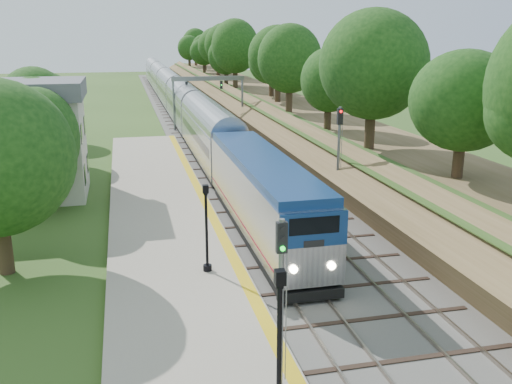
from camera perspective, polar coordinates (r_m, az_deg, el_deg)
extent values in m
cube|color=#4C4944|center=(72.26, -5.69, 6.87)|extent=(9.50, 170.00, 0.12)
cube|color=gray|center=(71.94, -7.86, 6.87)|extent=(0.08, 170.00, 0.16)
cube|color=gray|center=(72.09, -6.71, 6.93)|extent=(0.08, 170.00, 0.16)
cube|color=gray|center=(72.41, -4.69, 7.02)|extent=(0.08, 170.00, 0.16)
cube|color=gray|center=(72.63, -3.55, 7.07)|extent=(0.08, 170.00, 0.16)
cube|color=#9F9480|center=(29.02, -8.27, -6.53)|extent=(6.40, 68.00, 0.38)
cube|color=gold|center=(29.28, -2.70, -5.76)|extent=(0.55, 68.00, 0.01)
cube|color=brown|center=(73.87, 1.67, 8.26)|extent=(9.00, 170.00, 3.00)
cube|color=brown|center=(73.01, -1.32, 8.01)|extent=(4.47, 170.00, 4.54)
cylinder|color=#332316|center=(73.19, 0.54, 10.41)|extent=(0.60, 0.60, 2.62)
sphere|color=#13380F|center=(72.94, 0.54, 13.20)|extent=(5.70, 5.70, 5.70)
cylinder|color=#332316|center=(122.22, -5.13, 12.49)|extent=(0.60, 0.60, 2.62)
sphere|color=#13380F|center=(122.08, -5.17, 14.16)|extent=(5.70, 5.70, 5.70)
cube|color=beige|center=(42.09, -22.24, 4.01)|extent=(8.00, 6.00, 6.80)
cube|color=#585B60|center=(41.55, -22.82, 9.41)|extent=(8.60, 6.60, 1.20)
cube|color=black|center=(40.21, -16.75, 1.68)|extent=(0.05, 1.10, 1.30)
cube|color=black|center=(43.71, -16.50, 2.79)|extent=(0.05, 1.10, 1.30)
cube|color=black|center=(39.65, -17.06, 5.60)|extent=(0.05, 1.10, 1.30)
cube|color=black|center=(43.20, -16.78, 6.41)|extent=(0.05, 1.10, 1.30)
cylinder|color=slate|center=(66.55, -8.21, 8.67)|extent=(0.24, 0.24, 6.20)
cylinder|color=slate|center=(67.70, -1.37, 8.94)|extent=(0.24, 0.24, 6.20)
cube|color=slate|center=(66.73, -4.82, 11.25)|extent=(8.40, 0.25, 0.50)
cube|color=black|center=(66.32, -6.96, 10.51)|extent=(0.30, 0.20, 0.90)
cube|color=black|center=(66.87, -3.49, 10.64)|extent=(0.30, 0.20, 0.90)
cylinder|color=#332316|center=(38.42, -19.84, -0.12)|extent=(0.60, 0.60, 2.45)
sphere|color=#13380F|center=(37.70, -20.30, 4.74)|extent=(5.32, 5.32, 5.32)
cylinder|color=#332316|center=(53.95, -18.05, 4.40)|extent=(0.60, 0.60, 2.45)
sphere|color=#13380F|center=(53.44, -18.36, 7.90)|extent=(5.32, 5.32, 5.32)
cube|color=black|center=(31.95, 0.64, -3.52)|extent=(2.67, 16.69, 0.58)
cube|color=#B7BAC1|center=(31.36, 0.65, -0.19)|extent=(2.90, 17.38, 3.28)
cube|color=navy|center=(30.91, 0.66, 3.12)|extent=(2.78, 16.69, 0.42)
cube|color=navy|center=(23.11, 5.81, -3.78)|extent=(2.87, 0.10, 1.45)
cube|color=black|center=(23.01, 5.86, -3.36)|extent=(2.12, 0.06, 0.72)
cube|color=maroon|center=(31.69, 0.64, -2.12)|extent=(2.92, 17.03, 0.10)
cube|color=#B7BAC1|center=(49.58, -4.58, 5.29)|extent=(2.90, 19.31, 3.77)
cube|color=#B7BAC1|center=(69.11, -7.10, 8.18)|extent=(2.90, 19.31, 3.77)
cube|color=#B7BAC1|center=(88.81, -8.53, 9.79)|extent=(2.90, 19.31, 3.77)
cube|color=#B7BAC1|center=(108.58, -9.44, 10.80)|extent=(2.90, 19.31, 3.77)
cube|color=#B7BAC1|center=(128.40, -10.08, 11.51)|extent=(2.90, 19.31, 3.77)
cylinder|color=black|center=(16.51, 2.33, -15.54)|extent=(0.14, 0.14, 4.01)
cube|color=black|center=(15.48, 2.42, -8.52)|extent=(0.29, 0.29, 0.41)
cube|color=silver|center=(15.48, 2.42, -8.52)|extent=(0.21, 0.21, 0.31)
cylinder|color=black|center=(26.85, -4.87, -7.55)|extent=(0.41, 0.41, 0.28)
cylinder|color=black|center=(26.19, -4.97, -3.91)|extent=(0.13, 0.13, 3.62)
cube|color=black|center=(25.59, -5.07, 0.31)|extent=(0.27, 0.27, 0.37)
cube|color=silver|center=(25.59, -5.07, 0.31)|extent=(0.19, 0.19, 0.28)
cylinder|color=slate|center=(17.60, 2.49, -11.23)|extent=(0.17, 0.17, 5.50)
cube|color=black|center=(16.73, 2.58, -4.56)|extent=(0.32, 0.21, 0.95)
cylinder|color=#0CE526|center=(16.62, 2.70, -4.70)|extent=(0.15, 0.06, 0.15)
cylinder|color=slate|center=(37.31, 8.24, 3.54)|extent=(0.19, 0.19, 6.42)
cube|color=black|center=(36.85, 8.40, 7.48)|extent=(0.35, 0.23, 1.04)
cylinder|color=#FF0C0C|center=(36.73, 8.48, 7.45)|extent=(0.17, 0.06, 0.17)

